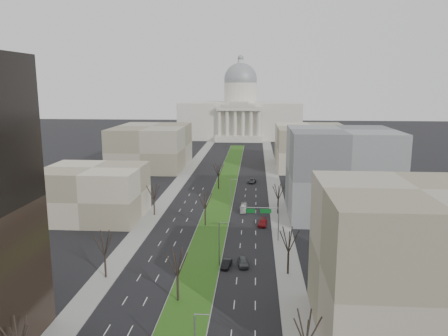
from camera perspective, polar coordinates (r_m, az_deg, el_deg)
The scene contains 27 objects.
ground at distance 151.86m, azimuth 0.03°, elevation -2.80°, with size 600.00×600.00×0.00m, color black.
median at distance 150.86m, azimuth 0.00°, elevation -2.86°, with size 8.00×222.03×0.20m.
sidewalk_left at distance 130.40m, azimuth -8.50°, elevation -5.20°, with size 5.00×330.00×0.15m, color gray.
sidewalk_right at distance 127.50m, azimuth 7.11°, elevation -5.54°, with size 5.00×330.00×0.15m, color gray.
capitol at distance 297.59m, azimuth 2.14°, elevation 7.09°, with size 80.00×46.00×55.00m.
building_beige_left at distance 123.80m, azimuth -16.63°, elevation -3.10°, with size 26.00×22.00×14.00m, color gray.
building_tan_right at distance 67.96m, azimuth 23.52°, elevation -11.58°, with size 26.00×24.00×22.00m, color gray.
building_grey_right at distance 123.76m, azimuth 14.96°, elevation -0.64°, with size 28.00×26.00×24.00m, color slate.
building_far_left at distance 194.53m, azimuth -9.45°, elevation 2.78°, with size 30.00×40.00×18.00m, color gray.
building_far_right at distance 195.56m, azimuth 11.30°, elevation 2.75°, with size 30.00×40.00×18.00m, color gray.
tree_left_near at distance 60.64m, azimuth -25.34°, elevation -19.16°, with size 5.10×5.10×9.18m.
tree_left_mid at distance 85.23m, azimuth -15.40°, elevation -9.37°, with size 5.40×5.40×9.72m.
tree_left_far at distance 122.01m, azimuth -9.16°, elevation -3.05°, with size 5.28×5.28×9.50m.
tree_right_near at distance 57.57m, azimuth 10.73°, elevation -19.85°, with size 5.16×5.16×9.29m.
tree_right_mid at distance 84.48m, azimuth 8.46°, elevation -9.15°, with size 5.52×5.52×9.94m.
tree_right_far at distance 122.91m, azimuth 7.11°, elevation -3.04°, with size 5.04×5.04×9.07m.
tree_median_a at distance 74.22m, azimuth -6.13°, elevation -12.12°, with size 5.40×5.40×9.72m.
tree_median_b at distance 111.72m, azimuth -2.48°, elevation -4.14°, with size 5.40×5.40×9.72m.
tree_median_c at distance 150.51m, azimuth -0.73°, elevation -0.20°, with size 5.40×5.40×9.72m.
streetlamp_median_b at distance 88.13m, azimuth -0.60°, elevation -9.80°, with size 1.90×0.20×9.16m.
streetlamp_median_c at distance 126.25m, azimuth 0.91°, elevation -3.39°, with size 1.90×0.20×9.16m.
mast_arm_signs at distance 101.70m, azimuth 5.61°, elevation -6.22°, with size 9.12×0.24×8.09m.
car_grey_near at distance 89.75m, azimuth 2.50°, elevation -12.15°, with size 1.95×4.84×1.65m, color #464A4D.
car_black at distance 89.12m, azimuth 0.32°, elevation -12.39°, with size 1.52×4.37×1.44m, color black.
car_red at distance 113.96m, azimuth 5.05°, elevation -7.13°, with size 2.15×5.29×1.54m, color maroon.
car_grey_far at distance 161.86m, azimuth 3.66°, elevation -1.68°, with size 2.57×5.58×1.55m, color #47494F.
box_van at distance 126.35m, azimuth 2.59°, elevation -5.20°, with size 1.61×6.86×1.91m, color white.
Camera 1 is at (10.69, -27.16, 35.92)m, focal length 35.00 mm.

